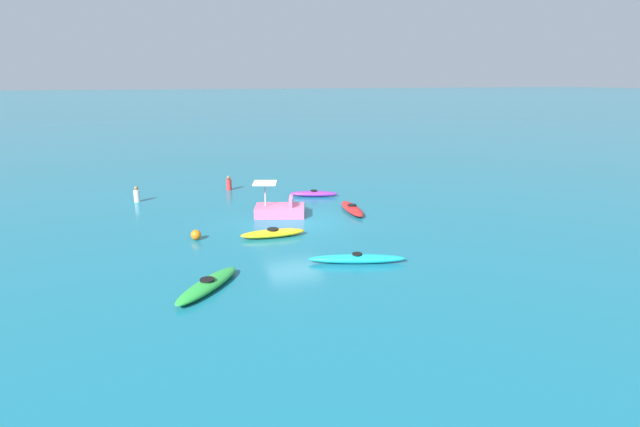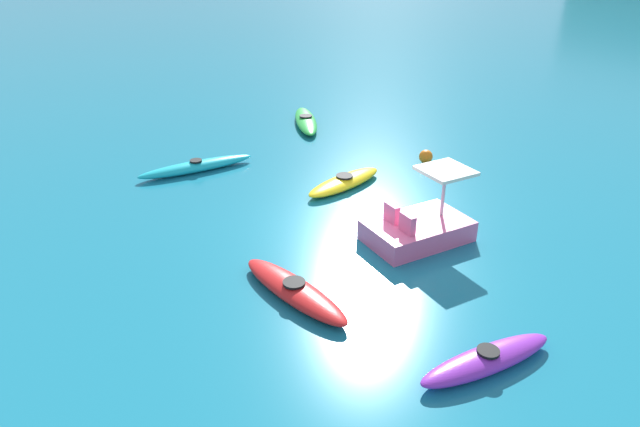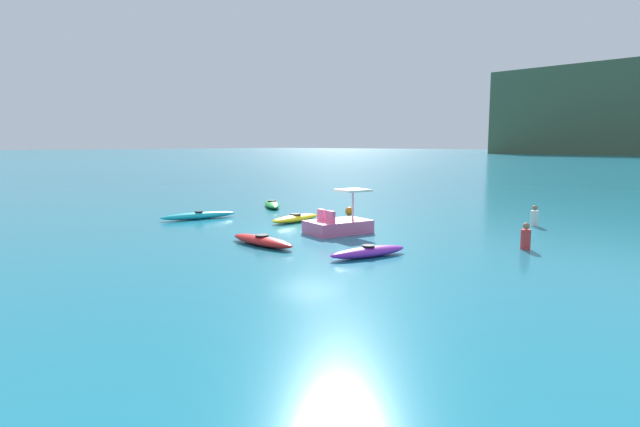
{
  "view_description": "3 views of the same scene",
  "coord_description": "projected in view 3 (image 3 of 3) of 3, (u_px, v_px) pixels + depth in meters",
  "views": [
    {
      "loc": [
        -22.1,
        5.84,
        6.55
      ],
      "look_at": [
        -1.27,
        -0.93,
        0.66
      ],
      "focal_mm": 28.32,
      "sensor_mm": 36.0,
      "label": 1
    },
    {
      "loc": [
        7.95,
        -9.95,
        6.78
      ],
      "look_at": [
        -1.01,
        -0.61,
        0.23
      ],
      "focal_mm": 32.41,
      "sensor_mm": 36.0,
      "label": 2
    },
    {
      "loc": [
        13.92,
        -15.58,
        3.45
      ],
      "look_at": [
        -0.54,
        1.4,
        0.5
      ],
      "focal_mm": 29.7,
      "sensor_mm": 36.0,
      "label": 3
    }
  ],
  "objects": [
    {
      "name": "ground_plane",
      "position": [
        308.0,
        230.0,
        21.16
      ],
      "size": [
        600.0,
        600.0,
        0.0
      ],
      "primitive_type": "plane",
      "color": "#19728C"
    },
    {
      "name": "kayak_cyan",
      "position": [
        199.0,
        215.0,
        24.36
      ],
      "size": [
        1.58,
        3.57,
        0.37
      ],
      "color": "#19B7C6",
      "rests_on": "ground_plane"
    },
    {
      "name": "person_by_kayaks",
      "position": [
        534.0,
        217.0,
        22.25
      ],
      "size": [
        0.35,
        0.35,
        0.88
      ],
      "color": "silver",
      "rests_on": "ground_plane"
    },
    {
      "name": "kayak_yellow",
      "position": [
        296.0,
        218.0,
        23.46
      ],
      "size": [
        0.8,
        2.78,
        0.37
      ],
      "color": "yellow",
      "rests_on": "ground_plane"
    },
    {
      "name": "buoy_orange",
      "position": [
        350.0,
        211.0,
        25.44
      ],
      "size": [
        0.43,
        0.43,
        0.43
      ],
      "primitive_type": "sphere",
      "color": "orange",
      "rests_on": "ground_plane"
    },
    {
      "name": "kayak_green",
      "position": [
        272.0,
        204.0,
        28.98
      ],
      "size": [
        3.01,
        2.62,
        0.37
      ],
      "color": "green",
      "rests_on": "ground_plane"
    },
    {
      "name": "pedal_boat_pink",
      "position": [
        338.0,
        224.0,
        20.51
      ],
      "size": [
        2.13,
        2.73,
        1.68
      ],
      "color": "pink",
      "rests_on": "ground_plane"
    },
    {
      "name": "kayak_red",
      "position": [
        262.0,
        241.0,
        18.04
      ],
      "size": [
        3.1,
        0.98,
        0.37
      ],
      "color": "red",
      "rests_on": "ground_plane"
    },
    {
      "name": "person_near_shore",
      "position": [
        526.0,
        237.0,
        17.38
      ],
      "size": [
        0.43,
        0.43,
        0.88
      ],
      "color": "red",
      "rests_on": "ground_plane"
    },
    {
      "name": "kayak_purple",
      "position": [
        368.0,
        252.0,
        16.19
      ],
      "size": [
        1.47,
        2.76,
        0.37
      ],
      "color": "purple",
      "rests_on": "ground_plane"
    }
  ]
}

